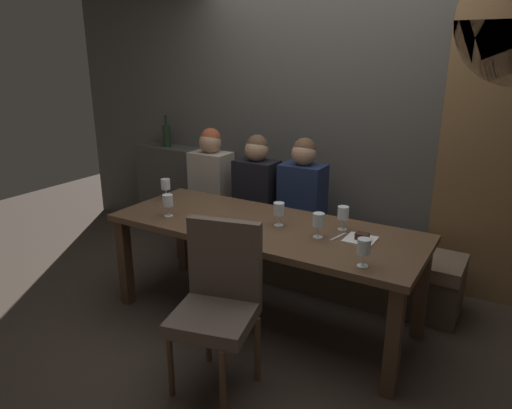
{
  "coord_description": "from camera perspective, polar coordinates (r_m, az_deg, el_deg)",
  "views": [
    {
      "loc": [
        1.52,
        -2.66,
        1.87
      ],
      "look_at": [
        -0.12,
        0.09,
        0.84
      ],
      "focal_mm": 32.85,
      "sensor_mm": 36.0,
      "label": 1
    }
  ],
  "objects": [
    {
      "name": "arched_door",
      "position": [
        3.84,
        28.32,
        8.17
      ],
      "size": [
        0.9,
        0.05,
        2.55
      ],
      "color": "brown",
      "rests_on": "ground"
    },
    {
      "name": "back_wall_tiled",
      "position": [
        4.18,
        9.62,
        12.51
      ],
      "size": [
        6.0,
        0.12,
        3.0
      ],
      "primitive_type": "cube",
      "color": "#4C4944",
      "rests_on": "ground"
    },
    {
      "name": "diner_bearded",
      "position": [
        4.02,
        0.07,
        2.68
      ],
      "size": [
        0.36,
        0.24,
        0.78
      ],
      "color": "black",
      "rests_on": "banquette_bench"
    },
    {
      "name": "banquette_bench",
      "position": [
        4.03,
        5.94,
        -6.28
      ],
      "size": [
        2.5,
        0.44,
        0.45
      ],
      "color": "#4A3C2E",
      "rests_on": "ground"
    },
    {
      "name": "ground",
      "position": [
        3.59,
        0.92,
        -13.59
      ],
      "size": [
        9.0,
        9.0,
        0.0
      ],
      "primitive_type": "plane",
      "color": "#382D26"
    },
    {
      "name": "wine_glass_center_back",
      "position": [
        2.66,
        13.01,
        -5.13
      ],
      "size": [
        0.08,
        0.08,
        0.16
      ],
      "color": "silver",
      "rests_on": "dining_table"
    },
    {
      "name": "wine_glass_near_right",
      "position": [
        3.03,
        7.62,
        -1.92
      ],
      "size": [
        0.08,
        0.08,
        0.16
      ],
      "color": "silver",
      "rests_on": "dining_table"
    },
    {
      "name": "wine_glass_end_right",
      "position": [
        3.18,
        10.57,
        -1.13
      ],
      "size": [
        0.08,
        0.08,
        0.16
      ],
      "color": "silver",
      "rests_on": "dining_table"
    },
    {
      "name": "wine_glass_far_right",
      "position": [
        3.21,
        2.8,
        -0.61
      ],
      "size": [
        0.08,
        0.08,
        0.16
      ],
      "color": "silver",
      "rests_on": "dining_table"
    },
    {
      "name": "wine_glass_far_left",
      "position": [
        3.89,
        -10.95,
        2.33
      ],
      "size": [
        0.08,
        0.08,
        0.16
      ],
      "color": "silver",
      "rests_on": "dining_table"
    },
    {
      "name": "diner_redhead",
      "position": [
        4.3,
        -5.49,
        3.7
      ],
      "size": [
        0.36,
        0.24,
        0.8
      ],
      "color": "#9E9384",
      "rests_on": "banquette_bench"
    },
    {
      "name": "wine_bottle_dark_red",
      "position": [
        4.98,
        -10.83,
        8.29
      ],
      "size": [
        0.08,
        0.08,
        0.33
      ],
      "color": "black",
      "rests_on": "back_counter"
    },
    {
      "name": "fork_on_table",
      "position": [
        3.09,
        9.99,
        -3.89
      ],
      "size": [
        0.05,
        0.17,
        0.01
      ],
      "primitive_type": "cube",
      "rotation": [
        0.0,
        0.0,
        -0.21
      ],
      "color": "silver",
      "rests_on": "dining_table"
    },
    {
      "name": "diner_far_end",
      "position": [
        3.87,
        5.7,
        2.02
      ],
      "size": [
        0.36,
        0.24,
        0.79
      ],
      "color": "#192342",
      "rests_on": "banquette_bench"
    },
    {
      "name": "wine_glass_near_left",
      "position": [
        3.45,
        -10.69,
        0.42
      ],
      "size": [
        0.08,
        0.08,
        0.16
      ],
      "color": "silver",
      "rests_on": "dining_table"
    },
    {
      "name": "back_counter",
      "position": [
        5.0,
        -8.51,
        1.45
      ],
      "size": [
        1.1,
        0.28,
        0.95
      ],
      "primitive_type": "cube",
      "color": "#413E3A",
      "rests_on": "ground"
    },
    {
      "name": "dessert_plate",
      "position": [
        3.06,
        12.67,
        -4.03
      ],
      "size": [
        0.19,
        0.19,
        0.05
      ],
      "color": "white",
      "rests_on": "dining_table"
    },
    {
      "name": "dining_table",
      "position": [
        3.3,
        0.98,
        -3.87
      ],
      "size": [
        2.2,
        0.84,
        0.74
      ],
      "color": "#493422",
      "rests_on": "ground"
    },
    {
      "name": "espresso_cup",
      "position": [
        3.06,
        -3.97,
        -3.34
      ],
      "size": [
        0.12,
        0.12,
        0.06
      ],
      "color": "white",
      "rests_on": "dining_table"
    },
    {
      "name": "chair_near_side",
      "position": [
        2.73,
        -4.59,
        -10.99
      ],
      "size": [
        0.53,
        0.53,
        0.98
      ],
      "color": "brown",
      "rests_on": "ground"
    }
  ]
}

